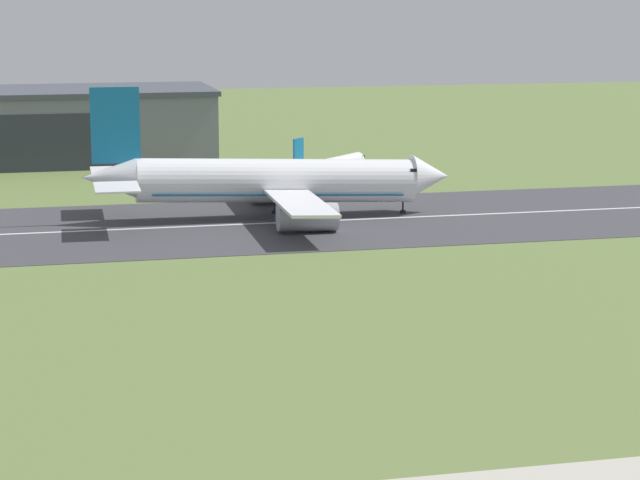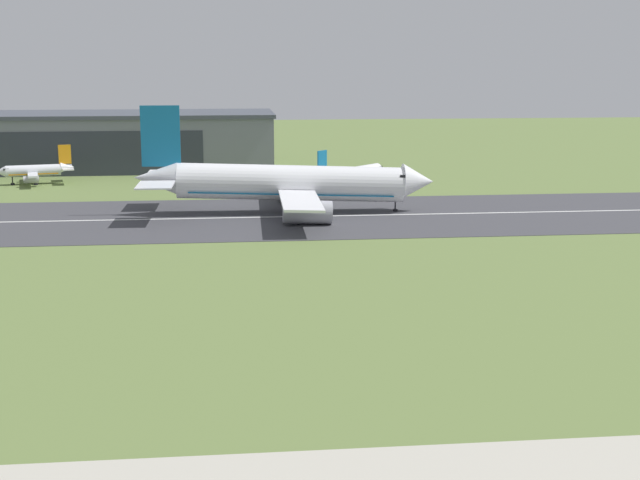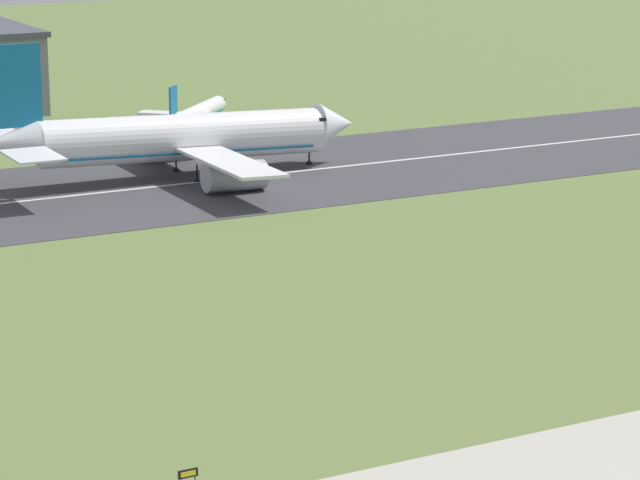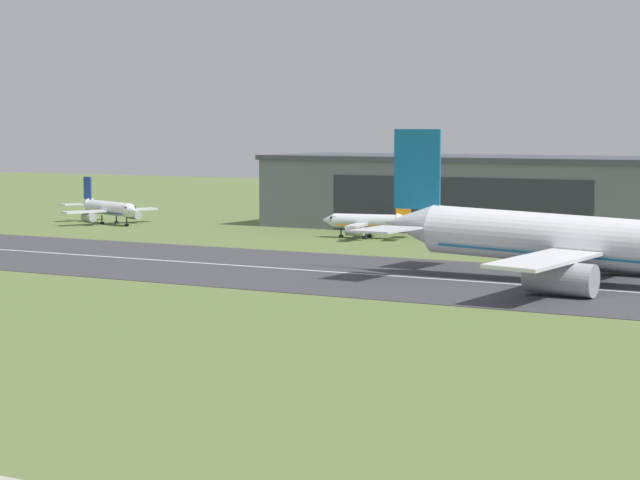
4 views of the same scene
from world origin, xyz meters
name	(u,v)px [view 4 (image 4 of 4)]	position (x,y,z in m)	size (l,w,h in m)	color
ground_plane	(82,346)	(0.00, 58.36, 0.00)	(606.35, 606.35, 0.00)	olive
runway_strip	(391,276)	(0.00, 116.72, 0.03)	(366.35, 40.49, 0.06)	#3D3D42
runway_centreline	(391,276)	(0.00, 116.72, 0.07)	(329.72, 0.70, 0.01)	silver
hangar_building	(486,193)	(-17.25, 188.36, 6.78)	(82.44, 27.51, 13.53)	slate
airplane_landing	(577,242)	(22.79, 120.64, 5.07)	(51.62, 47.14, 18.51)	white
airplane_parked_west	(109,209)	(-86.49, 165.31, 2.97)	(22.03, 19.27, 8.88)	silver
airplane_parked_east	(367,222)	(-28.02, 162.67, 2.83)	(16.72, 16.47, 8.19)	silver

